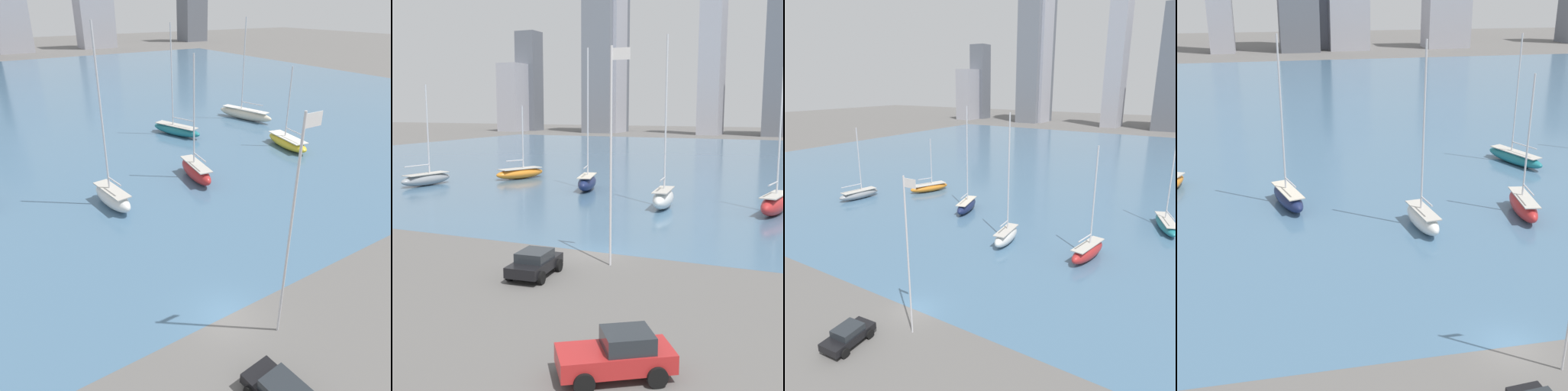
% 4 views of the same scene
% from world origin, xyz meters
% --- Properties ---
extents(ground_plane, '(500.00, 500.00, 0.00)m').
position_xyz_m(ground_plane, '(0.00, 0.00, 0.00)').
color(ground_plane, '#605E5B').
extents(harbor_water, '(180.00, 140.00, 0.00)m').
position_xyz_m(harbor_water, '(0.00, 70.00, 0.00)').
color(harbor_water, '#476B89').
rests_on(harbor_water, ground_plane).
extents(flag_pole, '(1.24, 0.14, 13.45)m').
position_xyz_m(flag_pole, '(2.02, -2.58, 7.23)').
color(flag_pole, silver).
rests_on(flag_pole, ground_plane).
extents(distant_city_skyline, '(225.27, 22.59, 74.92)m').
position_xyz_m(distant_city_skyline, '(-22.23, 169.90, 27.41)').
color(distant_city_skyline, '#A8A8B2').
rests_on(distant_city_skyline, ground_plane).
extents(sailboat_orange, '(5.25, 8.11, 10.03)m').
position_xyz_m(sailboat_orange, '(-24.97, 31.74, 0.81)').
color(sailboat_orange, orange).
rests_on(sailboat_orange, harbor_water).
extents(sailboat_gray, '(3.29, 7.89, 12.65)m').
position_xyz_m(sailboat_gray, '(-32.48, 21.17, 0.88)').
color(sailboat_gray, gray).
rests_on(sailboat_gray, harbor_water).
extents(sailboat_white, '(2.48, 6.34, 16.68)m').
position_xyz_m(sailboat_white, '(-0.40, 17.84, 1.15)').
color(sailboat_white, white).
rests_on(sailboat_white, harbor_water).
extents(sailboat_teal, '(4.97, 8.79, 15.62)m').
position_xyz_m(sailboat_teal, '(16.36, 34.29, 0.93)').
color(sailboat_teal, '#1E757F').
rests_on(sailboat_teal, harbor_water).
extents(sailboat_red, '(2.89, 7.15, 13.44)m').
position_xyz_m(sailboat_red, '(9.94, 18.92, 1.08)').
color(sailboat_red, '#B72828').
rests_on(sailboat_red, harbor_water).
extents(sailboat_navy, '(3.75, 7.39, 16.68)m').
position_xyz_m(sailboat_navy, '(-12.07, 25.71, 1.08)').
color(sailboat_navy, '#19234C').
rests_on(sailboat_navy, harbor_water).
extents(parked_sedan_black, '(2.50, 4.35, 1.53)m').
position_xyz_m(parked_sedan_black, '(-1.30, -6.40, 0.81)').
color(parked_sedan_black, black).
rests_on(parked_sedan_black, ground_plane).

